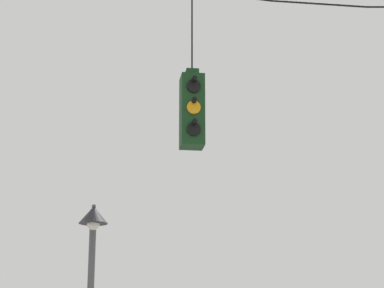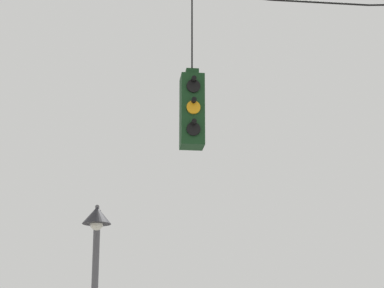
# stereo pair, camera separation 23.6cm
# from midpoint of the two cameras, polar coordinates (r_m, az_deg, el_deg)

# --- Properties ---
(traffic_light_near_right_pole) EXTENTS (0.34, 0.58, 2.50)m
(traffic_light_near_right_pole) POSITION_cam_midpoint_polar(r_m,az_deg,el_deg) (10.94, 0.62, 2.62)
(traffic_light_near_right_pole) COLOR #143819
(street_lamp) EXTENTS (0.50, 0.86, 4.44)m
(street_lamp) POSITION_cam_midpoint_polar(r_m,az_deg,el_deg) (13.12, -6.87, -9.24)
(street_lamp) COLOR #515156
(street_lamp) RESTS_ON ground_plane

